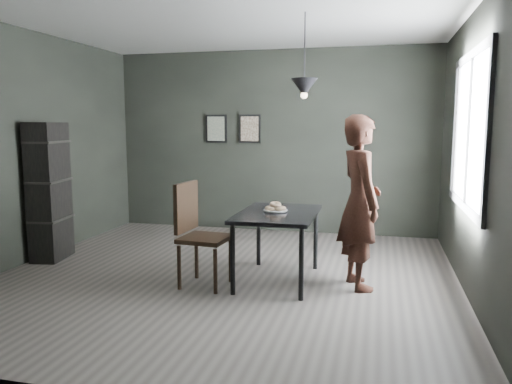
% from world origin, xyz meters
% --- Properties ---
extents(ground, '(5.00, 5.00, 0.00)m').
position_xyz_m(ground, '(0.00, 0.00, 0.00)').
color(ground, '#35312E').
rests_on(ground, ground).
extents(back_wall, '(5.00, 0.10, 2.80)m').
position_xyz_m(back_wall, '(0.00, 2.50, 1.40)').
color(back_wall, black).
rests_on(back_wall, ground).
extents(ceiling, '(5.00, 5.00, 0.02)m').
position_xyz_m(ceiling, '(0.00, 0.00, 2.80)').
color(ceiling, silver).
rests_on(ceiling, ground).
extents(window_assembly, '(0.04, 1.96, 1.56)m').
position_xyz_m(window_assembly, '(2.47, 0.20, 1.60)').
color(window_assembly, white).
rests_on(window_assembly, ground).
extents(cafe_table, '(0.80, 1.20, 0.75)m').
position_xyz_m(cafe_table, '(0.60, 0.00, 0.67)').
color(cafe_table, black).
rests_on(cafe_table, ground).
extents(white_plate, '(0.23, 0.23, 0.01)m').
position_xyz_m(white_plate, '(0.57, 0.03, 0.76)').
color(white_plate, silver).
rests_on(white_plate, cafe_table).
extents(donut_pile, '(0.23, 0.17, 0.10)m').
position_xyz_m(donut_pile, '(0.57, 0.03, 0.80)').
color(donut_pile, beige).
rests_on(donut_pile, white_plate).
extents(woman, '(0.64, 0.76, 1.77)m').
position_xyz_m(woman, '(1.45, 0.01, 0.89)').
color(woman, black).
rests_on(woman, ground).
extents(wood_chair, '(0.51, 0.51, 1.08)m').
position_xyz_m(wood_chair, '(-0.19, -0.33, 0.61)').
color(wood_chair, black).
rests_on(wood_chair, ground).
extents(shelf_unit, '(0.41, 0.61, 1.70)m').
position_xyz_m(shelf_unit, '(-2.32, 0.20, 0.85)').
color(shelf_unit, black).
rests_on(shelf_unit, ground).
extents(pendant_lamp, '(0.28, 0.28, 0.86)m').
position_xyz_m(pendant_lamp, '(0.85, 0.10, 2.05)').
color(pendant_lamp, black).
rests_on(pendant_lamp, ground).
extents(framed_print_left, '(0.34, 0.04, 0.44)m').
position_xyz_m(framed_print_left, '(-0.90, 2.47, 1.60)').
color(framed_print_left, black).
rests_on(framed_print_left, ground).
extents(framed_print_right, '(0.34, 0.04, 0.44)m').
position_xyz_m(framed_print_right, '(-0.35, 2.47, 1.60)').
color(framed_print_right, black).
rests_on(framed_print_right, ground).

